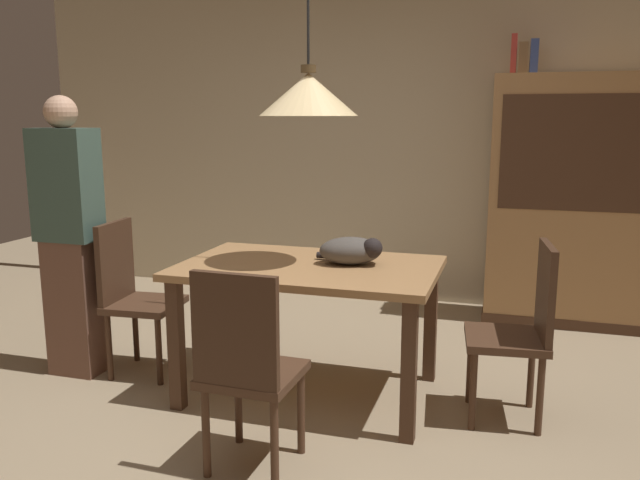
{
  "coord_description": "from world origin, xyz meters",
  "views": [
    {
      "loc": [
        1.07,
        -2.76,
        1.55
      ],
      "look_at": [
        0.0,
        0.71,
        0.85
      ],
      "focal_mm": 36.19,
      "sensor_mm": 36.0,
      "label": 1
    }
  ],
  "objects_px": {
    "dining_table": "(310,282)",
    "cat_sleeping": "(352,250)",
    "hutch_bookcase": "(566,206)",
    "book_red_tall": "(514,55)",
    "person_standing": "(70,238)",
    "pendant_lamp": "(309,94)",
    "book_brown_thick": "(523,59)",
    "chair_right_side": "(522,325)",
    "book_blue_wide": "(534,57)",
    "chair_near_front": "(246,363)",
    "chair_left_side": "(132,291)"
  },
  "relations": [
    {
      "from": "pendant_lamp",
      "to": "book_blue_wide",
      "type": "distance_m",
      "value": 2.16
    },
    {
      "from": "hutch_bookcase",
      "to": "dining_table",
      "type": "bearing_deg",
      "value": -128.11
    },
    {
      "from": "cat_sleeping",
      "to": "pendant_lamp",
      "type": "distance_m",
      "value": 0.87
    },
    {
      "from": "chair_near_front",
      "to": "book_blue_wide",
      "type": "distance_m",
      "value": 3.26
    },
    {
      "from": "chair_near_front",
      "to": "pendant_lamp",
      "type": "height_order",
      "value": "pendant_lamp"
    },
    {
      "from": "dining_table",
      "to": "chair_right_side",
      "type": "height_order",
      "value": "chair_right_side"
    },
    {
      "from": "book_brown_thick",
      "to": "person_standing",
      "type": "bearing_deg",
      "value": -142.45
    },
    {
      "from": "chair_left_side",
      "to": "book_red_tall",
      "type": "xyz_separation_m",
      "value": [
        2.12,
        1.82,
        1.48
      ]
    },
    {
      "from": "chair_right_side",
      "to": "hutch_bookcase",
      "type": "relative_size",
      "value": 0.5
    },
    {
      "from": "pendant_lamp",
      "to": "chair_left_side",
      "type": "bearing_deg",
      "value": -179.68
    },
    {
      "from": "chair_near_front",
      "to": "person_standing",
      "type": "distance_m",
      "value": 1.67
    },
    {
      "from": "hutch_bookcase",
      "to": "book_blue_wide",
      "type": "relative_size",
      "value": 7.71
    },
    {
      "from": "cat_sleeping",
      "to": "book_brown_thick",
      "type": "xyz_separation_m",
      "value": [
        0.84,
        1.73,
        1.13
      ]
    },
    {
      "from": "hutch_bookcase",
      "to": "book_brown_thick",
      "type": "distance_m",
      "value": 1.13
    },
    {
      "from": "chair_near_front",
      "to": "book_red_tall",
      "type": "bearing_deg",
      "value": 69.78
    },
    {
      "from": "chair_near_front",
      "to": "cat_sleeping",
      "type": "height_order",
      "value": "chair_near_front"
    },
    {
      "from": "person_standing",
      "to": "chair_right_side",
      "type": "bearing_deg",
      "value": 2.88
    },
    {
      "from": "chair_right_side",
      "to": "hutch_bookcase",
      "type": "distance_m",
      "value": 1.86
    },
    {
      "from": "dining_table",
      "to": "book_red_tall",
      "type": "xyz_separation_m",
      "value": [
        0.99,
        1.81,
        1.34
      ]
    },
    {
      "from": "hutch_bookcase",
      "to": "chair_near_front",
      "type": "bearing_deg",
      "value": -117.86
    },
    {
      "from": "pendant_lamp",
      "to": "hutch_bookcase",
      "type": "xyz_separation_m",
      "value": [
        1.42,
        1.81,
        -0.77
      ]
    },
    {
      "from": "chair_near_front",
      "to": "chair_left_side",
      "type": "bearing_deg",
      "value": 142.25
    },
    {
      "from": "book_brown_thick",
      "to": "person_standing",
      "type": "xyz_separation_m",
      "value": [
        -2.51,
        -1.93,
        -1.12
      ]
    },
    {
      "from": "chair_right_side",
      "to": "person_standing",
      "type": "distance_m",
      "value": 2.61
    },
    {
      "from": "chair_right_side",
      "to": "person_standing",
      "type": "relative_size",
      "value": 0.56
    },
    {
      "from": "person_standing",
      "to": "hutch_bookcase",
      "type": "bearing_deg",
      "value": 33.86
    },
    {
      "from": "book_blue_wide",
      "to": "book_red_tall",
      "type": "bearing_deg",
      "value": 180.0
    },
    {
      "from": "dining_table",
      "to": "book_blue_wide",
      "type": "xyz_separation_m",
      "value": [
        1.13,
        1.81,
        1.32
      ]
    },
    {
      "from": "dining_table",
      "to": "cat_sleeping",
      "type": "distance_m",
      "value": 0.29
    },
    {
      "from": "chair_right_side",
      "to": "book_blue_wide",
      "type": "relative_size",
      "value": 3.88
    },
    {
      "from": "dining_table",
      "to": "book_red_tall",
      "type": "distance_m",
      "value": 2.46
    },
    {
      "from": "dining_table",
      "to": "book_red_tall",
      "type": "relative_size",
      "value": 5.0
    },
    {
      "from": "dining_table",
      "to": "book_blue_wide",
      "type": "relative_size",
      "value": 5.83
    },
    {
      "from": "book_red_tall",
      "to": "book_blue_wide",
      "type": "relative_size",
      "value": 1.17
    },
    {
      "from": "hutch_bookcase",
      "to": "book_red_tall",
      "type": "relative_size",
      "value": 6.61
    },
    {
      "from": "book_red_tall",
      "to": "cat_sleeping",
      "type": "bearing_deg",
      "value": -113.91
    },
    {
      "from": "chair_left_side",
      "to": "dining_table",
      "type": "bearing_deg",
      "value": 0.32
    },
    {
      "from": "chair_near_front",
      "to": "person_standing",
      "type": "height_order",
      "value": "person_standing"
    },
    {
      "from": "hutch_bookcase",
      "to": "person_standing",
      "type": "distance_m",
      "value": 3.46
    },
    {
      "from": "pendant_lamp",
      "to": "book_brown_thick",
      "type": "height_order",
      "value": "pendant_lamp"
    },
    {
      "from": "book_blue_wide",
      "to": "book_brown_thick",
      "type": "bearing_deg",
      "value": 180.0
    },
    {
      "from": "chair_right_side",
      "to": "cat_sleeping",
      "type": "relative_size",
      "value": 2.3
    },
    {
      "from": "chair_left_side",
      "to": "hutch_bookcase",
      "type": "height_order",
      "value": "hutch_bookcase"
    },
    {
      "from": "dining_table",
      "to": "hutch_bookcase",
      "type": "distance_m",
      "value": 2.31
    },
    {
      "from": "dining_table",
      "to": "pendant_lamp",
      "type": "relative_size",
      "value": 1.08
    },
    {
      "from": "book_brown_thick",
      "to": "person_standing",
      "type": "relative_size",
      "value": 0.14
    },
    {
      "from": "dining_table",
      "to": "person_standing",
      "type": "bearing_deg",
      "value": -175.26
    },
    {
      "from": "dining_table",
      "to": "book_brown_thick",
      "type": "distance_m",
      "value": 2.47
    },
    {
      "from": "chair_right_side",
      "to": "book_red_tall",
      "type": "xyz_separation_m",
      "value": [
        -0.14,
        1.8,
        1.48
      ]
    },
    {
      "from": "cat_sleeping",
      "to": "book_red_tall",
      "type": "height_order",
      "value": "book_red_tall"
    }
  ]
}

